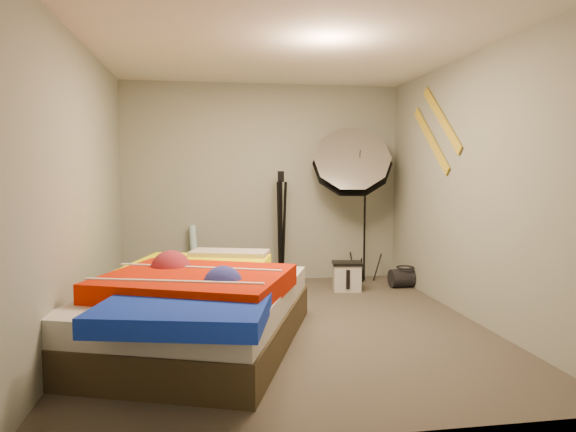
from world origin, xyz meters
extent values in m
plane|color=#4D443B|center=(0.00, 0.00, 0.00)|extent=(4.00, 4.00, 0.00)
plane|color=silver|center=(0.00, 0.00, 2.50)|extent=(4.00, 4.00, 0.00)
plane|color=gray|center=(0.00, 2.00, 1.25)|extent=(3.50, 0.00, 3.50)
plane|color=gray|center=(0.00, -2.00, 1.25)|extent=(3.50, 0.00, 3.50)
plane|color=gray|center=(-1.75, 0.00, 1.25)|extent=(0.00, 4.00, 4.00)
plane|color=gray|center=(1.75, 0.00, 1.25)|extent=(0.00, 4.00, 4.00)
cube|color=tan|center=(-0.21, 1.40, 0.19)|extent=(0.40, 0.26, 0.38)
cylinder|color=#63B9D3|center=(-0.87, 1.85, 0.37)|extent=(0.15, 0.23, 0.74)
cube|color=beige|center=(0.90, 1.25, 0.16)|extent=(0.35, 0.27, 0.31)
cylinder|color=black|center=(1.65, 1.31, 0.11)|extent=(0.37, 0.23, 0.22)
cube|color=gold|center=(1.73, 0.60, 1.95)|extent=(0.02, 0.91, 0.78)
cube|color=gold|center=(1.73, 0.85, 1.75)|extent=(0.02, 0.91, 0.78)
cube|color=#423522|center=(-0.80, -0.39, 0.14)|extent=(2.11, 2.51, 0.28)
cube|color=beige|center=(-0.80, -0.39, 0.37)|extent=(2.06, 2.45, 0.19)
cube|color=#FFF900|center=(-0.79, 0.12, 0.51)|extent=(1.40, 1.30, 0.15)
cube|color=red|center=(-0.80, -0.55, 0.53)|extent=(1.67, 1.56, 0.17)
cube|color=#1331CB|center=(-0.86, -1.21, 0.50)|extent=(1.23, 1.08, 0.13)
cube|color=#CA91A4|center=(-0.50, 0.47, 0.55)|extent=(0.81, 0.55, 0.15)
cylinder|color=black|center=(1.27, 1.75, 0.79)|extent=(0.03, 0.03, 1.58)
cube|color=black|center=(1.27, 1.75, 1.53)|extent=(0.08, 0.08, 0.10)
cone|color=silver|center=(1.08, 1.68, 1.48)|extent=(1.30, 1.03, 1.16)
cylinder|color=black|center=(0.19, 1.73, 0.64)|extent=(0.05, 0.05, 1.27)
cube|color=black|center=(0.19, 1.73, 1.34)|extent=(0.08, 0.08, 0.13)
camera|label=1|loc=(-0.71, -4.52, 1.40)|focal=32.00mm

